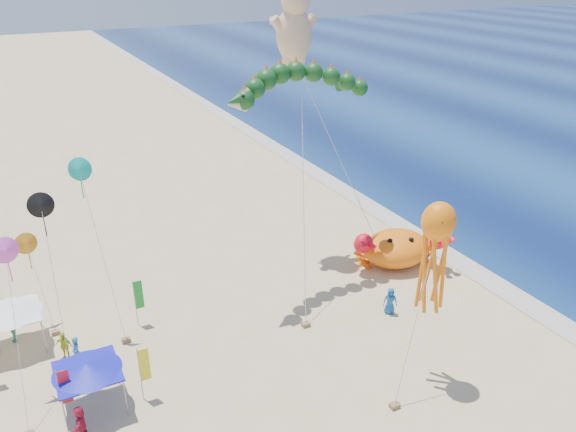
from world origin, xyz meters
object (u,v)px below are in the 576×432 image
(crab_inflatable, at_px, (397,247))
(cherub_kite, at_px, (295,25))
(octopus_kite, at_px, (435,249))
(dragon_kite, at_px, (300,89))
(canopy_white, at_px, (9,311))
(canopy_blue, at_px, (87,368))

(crab_inflatable, xyz_separation_m, cherub_kite, (-5.32, 6.04, 15.15))
(crab_inflatable, bearing_deg, octopus_kite, -121.02)
(cherub_kite, bearing_deg, dragon_kite, -114.16)
(dragon_kite, xyz_separation_m, octopus_kite, (1.13, -11.93, -5.66))
(dragon_kite, bearing_deg, cherub_kite, 65.84)
(cherub_kite, height_order, octopus_kite, cherub_kite)
(cherub_kite, distance_m, octopus_kite, 18.46)
(dragon_kite, relative_size, canopy_white, 4.13)
(octopus_kite, bearing_deg, canopy_white, 147.16)
(cherub_kite, xyz_separation_m, canopy_blue, (-17.09, -10.67, -14.05))
(crab_inflatable, distance_m, canopy_white, 25.63)
(octopus_kite, xyz_separation_m, canopy_white, (-19.41, 12.53, -5.12))
(canopy_blue, xyz_separation_m, canopy_white, (-3.07, 7.05, 0.00))
(canopy_blue, bearing_deg, dragon_kite, 23.02)
(dragon_kite, bearing_deg, crab_inflatable, -14.19)
(dragon_kite, relative_size, octopus_kite, 1.44)
(cherub_kite, bearing_deg, octopus_kite, -92.69)
(crab_inflatable, relative_size, canopy_white, 1.99)
(dragon_kite, bearing_deg, octopus_kite, -84.59)
(canopy_blue, distance_m, canopy_white, 7.69)
(cherub_kite, bearing_deg, canopy_white, -169.82)
(dragon_kite, distance_m, octopus_kite, 13.26)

